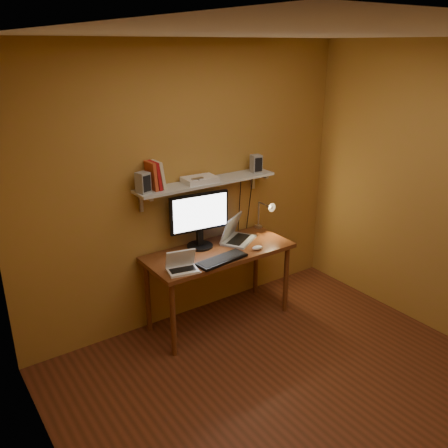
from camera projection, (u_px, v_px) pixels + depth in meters
room at (313, 243)px, 3.17m from camera, size 3.44×3.24×2.64m
desk at (219, 258)px, 4.44m from camera, size 1.40×0.60×0.75m
wall_shelf at (207, 182)px, 4.34m from camera, size 1.40×0.25×0.21m
monitor at (199, 218)px, 4.38m from camera, size 0.58×0.27×0.52m
laptop at (235, 234)px, 4.60m from camera, size 0.43×0.39×0.25m
netbook at (182, 265)px, 3.99m from camera, size 0.29×0.23×0.19m
keyboard at (222, 260)px, 4.18m from camera, size 0.50×0.22×0.03m
mouse at (257, 248)px, 4.41m from camera, size 0.11×0.08×0.04m
desk_lamp at (266, 212)px, 4.78m from camera, size 0.09×0.23×0.38m
speaker_left at (143, 183)px, 3.96m from camera, size 0.12×0.12×0.17m
speaker_right at (256, 164)px, 4.59m from camera, size 0.11×0.11×0.17m
books at (155, 175)px, 4.04m from camera, size 0.13×0.17×0.25m
shelf_camera at (198, 181)px, 4.19m from camera, size 0.11×0.05×0.07m
router at (200, 180)px, 4.27m from camera, size 0.32×0.22×0.05m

